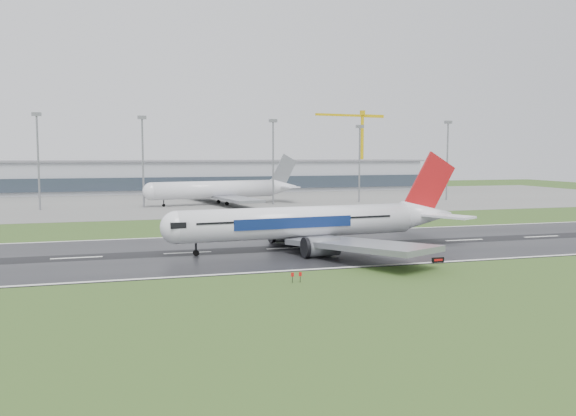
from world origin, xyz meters
name	(u,v)px	position (x,y,z in m)	size (l,w,h in m)	color
ground	(288,249)	(0.00, 0.00, 0.00)	(520.00, 520.00, 0.00)	#2E4C1B
runway	(288,248)	(0.00, 0.00, 0.05)	(400.00, 45.00, 0.10)	black
apron	(204,201)	(0.00, 125.00, 0.04)	(400.00, 130.00, 0.08)	slate
terminal	(187,177)	(0.00, 185.00, 7.50)	(240.00, 36.00, 15.00)	#969AA1
main_airliner	(319,202)	(5.76, -1.91, 9.30)	(62.32, 59.36, 18.40)	white
parked_airliner	(221,180)	(3.86, 104.87, 9.09)	(61.46, 57.22, 18.01)	silver
tower_crane	(362,149)	(100.83, 200.00, 21.72)	(43.92, 2.40, 43.43)	gold
runway_sign	(438,260)	(20.55, -22.31, 0.52)	(2.30, 0.26, 1.04)	black
floodmast_1	(38,163)	(-58.37, 100.00, 15.70)	(0.64, 0.64, 31.40)	gray
floodmast_2	(143,164)	(-24.40, 100.00, 15.45)	(0.64, 0.64, 30.89)	gray
floodmast_3	(273,164)	(22.63, 100.00, 15.24)	(0.64, 0.64, 30.48)	gray
floodmast_4	(359,165)	(57.21, 100.00, 14.40)	(0.64, 0.64, 28.79)	gray
floodmast_5	(447,162)	(95.58, 100.00, 15.50)	(0.64, 0.64, 30.99)	gray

